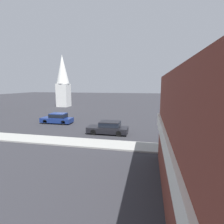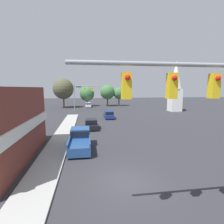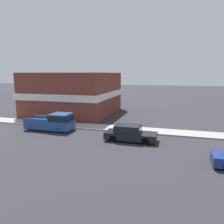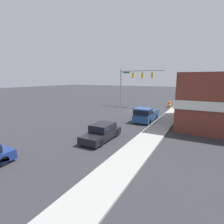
% 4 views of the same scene
% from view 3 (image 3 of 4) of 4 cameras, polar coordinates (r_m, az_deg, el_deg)
% --- Properties ---
extents(sidewalk_curb, '(2.40, 60.00, 0.14)m').
position_cam_3_polar(sidewalk_curb, '(31.03, -24.01, -2.17)').
color(sidewalk_curb, '#9E9E99').
rests_on(sidewalk_curb, ground).
extents(car_lead, '(1.88, 4.72, 1.49)m').
position_cam_3_polar(car_lead, '(20.30, 4.59, -5.39)').
color(car_lead, black).
rests_on(car_lead, ground).
extents(pickup_truck_parked, '(2.07, 5.27, 1.91)m').
position_cam_3_polar(pickup_truck_parked, '(24.73, -14.99, -2.52)').
color(pickup_truck_parked, black).
rests_on(pickup_truck_parked, ground).
extents(corner_brick_building, '(12.74, 12.04, 6.28)m').
position_cam_3_polar(corner_brick_building, '(34.59, -9.78, 4.85)').
color(corner_brick_building, brown).
rests_on(corner_brick_building, ground).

